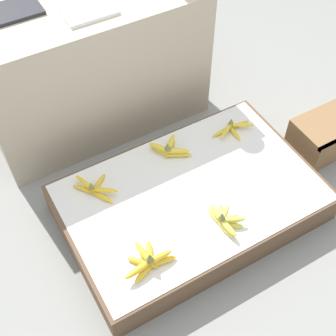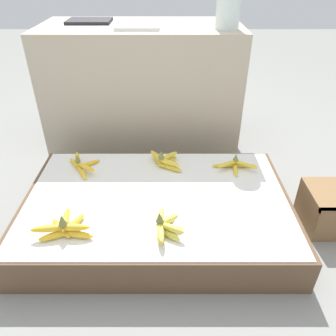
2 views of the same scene
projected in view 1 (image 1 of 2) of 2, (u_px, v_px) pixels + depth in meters
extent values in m
plane|color=gray|center=(190.00, 212.00, 2.44)|extent=(10.00, 10.00, 0.00)
cube|color=brown|center=(190.00, 202.00, 2.37)|extent=(1.26, 0.81, 0.17)
cube|color=silver|center=(191.00, 192.00, 2.30)|extent=(1.22, 0.79, 0.00)
cube|color=tan|center=(91.00, 65.00, 2.59)|extent=(1.23, 0.58, 0.78)
cube|color=olive|center=(328.00, 134.00, 2.66)|extent=(0.39, 0.26, 0.19)
ellipsoid|color=gold|center=(161.00, 261.00, 2.05)|extent=(0.15, 0.06, 0.03)
ellipsoid|color=gold|center=(150.00, 254.00, 2.07)|extent=(0.09, 0.14, 0.03)
ellipsoid|color=gold|center=(143.00, 263.00, 2.04)|extent=(0.12, 0.13, 0.03)
ellipsoid|color=gold|center=(145.00, 270.00, 2.02)|extent=(0.14, 0.09, 0.03)
ellipsoid|color=gold|center=(157.00, 258.00, 2.02)|extent=(0.14, 0.03, 0.03)
ellipsoid|color=gold|center=(144.00, 254.00, 2.04)|extent=(0.04, 0.15, 0.03)
ellipsoid|color=gold|center=(139.00, 269.00, 1.99)|extent=(0.15, 0.05, 0.03)
cone|color=olive|center=(150.00, 257.00, 1.98)|extent=(0.04, 0.04, 0.05)
ellipsoid|color=#DBCC4C|center=(226.00, 229.00, 2.15)|extent=(0.04, 0.11, 0.03)
ellipsoid|color=#DBCC4C|center=(231.00, 225.00, 2.17)|extent=(0.10, 0.09, 0.03)
ellipsoid|color=#DBCC4C|center=(228.00, 220.00, 2.18)|extent=(0.11, 0.03, 0.03)
ellipsoid|color=#DBCC4C|center=(221.00, 214.00, 2.21)|extent=(0.09, 0.11, 0.03)
ellipsoid|color=#DBCC4C|center=(215.00, 217.00, 2.20)|extent=(0.03, 0.11, 0.03)
ellipsoid|color=#DBCC4C|center=(228.00, 228.00, 2.12)|extent=(0.04, 0.11, 0.03)
ellipsoid|color=#DBCC4C|center=(233.00, 220.00, 2.15)|extent=(0.11, 0.08, 0.03)
ellipsoid|color=#DBCC4C|center=(224.00, 214.00, 2.17)|extent=(0.11, 0.08, 0.03)
ellipsoid|color=#DBCC4C|center=(217.00, 213.00, 2.18)|extent=(0.04, 0.11, 0.03)
cone|color=olive|center=(222.00, 216.00, 2.12)|extent=(0.03, 0.03, 0.04)
ellipsoid|color=gold|center=(101.00, 196.00, 2.27)|extent=(0.09, 0.14, 0.02)
ellipsoid|color=gold|center=(98.00, 184.00, 2.32)|extent=(0.13, 0.10, 0.02)
ellipsoid|color=gold|center=(86.00, 190.00, 2.30)|extent=(0.11, 0.13, 0.02)
ellipsoid|color=gold|center=(103.00, 190.00, 2.27)|extent=(0.13, 0.10, 0.02)
ellipsoid|color=gold|center=(85.00, 183.00, 2.29)|extent=(0.06, 0.14, 0.02)
cone|color=olive|center=(91.00, 185.00, 2.24)|extent=(0.03, 0.03, 0.04)
ellipsoid|color=gold|center=(179.00, 154.00, 2.44)|extent=(0.13, 0.09, 0.03)
ellipsoid|color=gold|center=(170.00, 148.00, 2.47)|extent=(0.12, 0.11, 0.03)
ellipsoid|color=gold|center=(162.00, 151.00, 2.45)|extent=(0.09, 0.13, 0.03)
ellipsoid|color=gold|center=(176.00, 151.00, 2.42)|extent=(0.13, 0.09, 0.03)
ellipsoid|color=gold|center=(170.00, 144.00, 2.45)|extent=(0.12, 0.11, 0.03)
ellipsoid|color=gold|center=(160.00, 148.00, 2.43)|extent=(0.10, 0.13, 0.03)
cone|color=olive|center=(168.00, 146.00, 2.39)|extent=(0.03, 0.03, 0.04)
ellipsoid|color=gold|center=(223.00, 131.00, 2.55)|extent=(0.14, 0.03, 0.02)
ellipsoid|color=gold|center=(233.00, 132.00, 2.55)|extent=(0.03, 0.14, 0.02)
ellipsoid|color=gold|center=(238.00, 125.00, 2.58)|extent=(0.14, 0.03, 0.02)
ellipsoid|color=gold|center=(227.00, 130.00, 2.52)|extent=(0.14, 0.09, 0.02)
ellipsoid|color=gold|center=(241.00, 125.00, 2.55)|extent=(0.13, 0.10, 0.02)
cone|color=olive|center=(231.00, 121.00, 2.53)|extent=(0.03, 0.03, 0.04)
cube|color=white|center=(90.00, 13.00, 2.20)|extent=(0.25, 0.14, 0.02)
cube|color=#232328|center=(13.00, 11.00, 2.21)|extent=(0.26, 0.19, 0.02)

